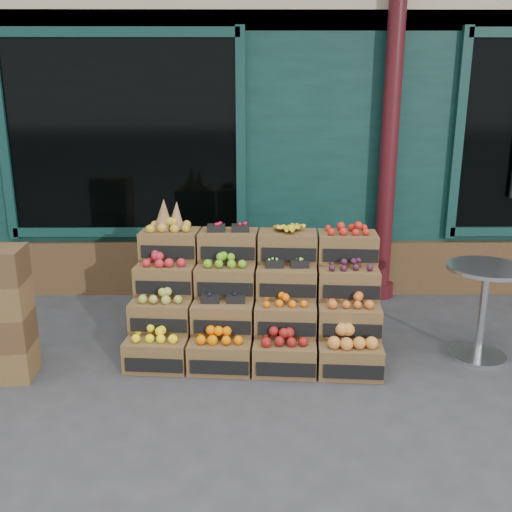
{
  "coord_description": "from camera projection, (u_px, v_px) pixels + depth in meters",
  "views": [
    {
      "loc": [
        -0.23,
        -3.97,
        2.17
      ],
      "look_at": [
        -0.2,
        0.7,
        0.85
      ],
      "focal_mm": 40.0,
      "sensor_mm": 36.0,
      "label": 1
    }
  ],
  "objects": [
    {
      "name": "ground",
      "position": [
        282.0,
        386.0,
        4.42
      ],
      "size": [
        60.0,
        60.0,
        0.0
      ],
      "primitive_type": "plane",
      "color": "#363638",
      "rests_on": "ground"
    },
    {
      "name": "shop_facade",
      "position": [
        267.0,
        80.0,
        8.68
      ],
      "size": [
        12.0,
        6.24,
        4.8
      ],
      "color": "#0D2E2A",
      "rests_on": "ground"
    },
    {
      "name": "shopkeeper",
      "position": [
        166.0,
        196.0,
        6.83
      ],
      "size": [
        0.83,
        0.65,
        2.0
      ],
      "primitive_type": "imported",
      "rotation": [
        0.0,
        0.0,
        2.89
      ],
      "color": "#1D6623",
      "rests_on": "ground"
    },
    {
      "name": "crate_display",
      "position": [
        256.0,
        306.0,
        4.97
      ],
      "size": [
        2.15,
        1.17,
        1.3
      ],
      "rotation": [
        0.0,
        0.0,
        -0.08
      ],
      "color": "brown",
      "rests_on": "ground"
    },
    {
      "name": "bistro_table",
      "position": [
        484.0,
        301.0,
        4.76
      ],
      "size": [
        0.65,
        0.65,
        0.82
      ],
      "rotation": [
        0.0,
        0.0,
        0.26
      ],
      "color": "silver",
      "rests_on": "ground"
    }
  ]
}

